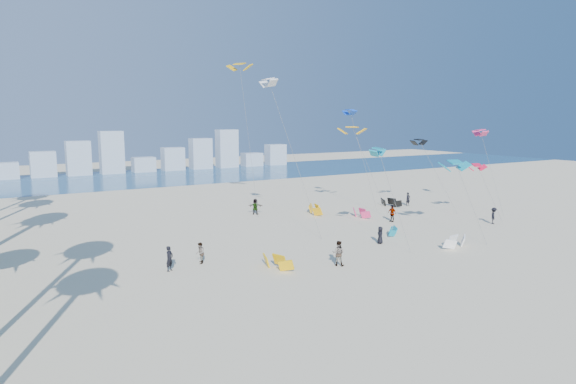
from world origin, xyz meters
TOP-DOWN VIEW (x-y plane):
  - ground at (0.00, 0.00)m, footprint 220.00×220.00m
  - ocean at (0.00, 72.00)m, footprint 220.00×220.00m
  - kitesurfer_near at (-8.68, 13.00)m, footprint 0.79×0.75m
  - kitesurfer_mid at (2.57, 7.90)m, footprint 1.15×1.16m
  - kitesurfers_far at (12.32, 19.11)m, footprint 32.58×18.84m
  - grounded_kites at (12.90, 17.87)m, footprint 26.93×20.69m
  - flying_kites at (16.78, 20.61)m, footprint 29.70×26.08m
  - distant_skyline at (-1.19, 82.00)m, footprint 85.00×3.00m

SIDE VIEW (x-z plane):
  - ground at x=0.00m, z-range 0.00..0.00m
  - ocean at x=0.00m, z-range 0.01..0.01m
  - grounded_kites at x=12.90m, z-range -0.05..1.00m
  - kitesurfers_far at x=12.32m, z-range -0.05..1.77m
  - kitesurfer_near at x=-8.68m, z-range 0.00..1.82m
  - kitesurfer_mid at x=2.57m, z-range 0.00..1.89m
  - distant_skyline at x=-1.19m, z-range -1.11..7.29m
  - flying_kites at x=16.78m, z-range 1.62..19.12m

